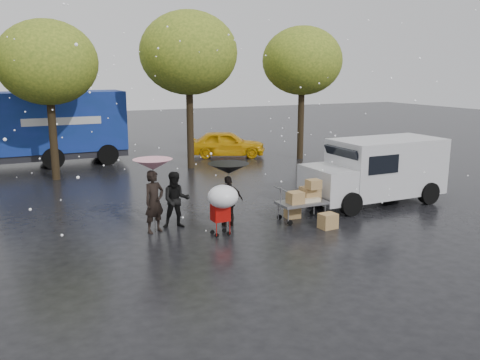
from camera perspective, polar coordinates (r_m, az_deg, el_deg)
name	(u,v)px	position (r m, az deg, el deg)	size (l,w,h in m)	color
ground	(230,237)	(14.08, -1.13, -6.44)	(90.00, 90.00, 0.00)	black
person_pink	(154,202)	(14.46, -9.61, -2.42)	(0.65, 0.43, 1.78)	black
person_middle	(176,200)	(14.79, -7.19, -2.24)	(0.81, 0.63, 1.66)	black
person_black	(229,201)	(14.85, -1.27, -2.41)	(0.88, 0.37, 1.51)	black
umbrella_pink	(153,165)	(14.24, -9.76, 1.71)	(1.10, 1.10, 2.10)	#4C4C4C
umbrella_black	(229,169)	(14.63, -1.29, 1.29)	(1.20, 1.20, 1.88)	#4C4C4C
vendor_cart	(304,197)	(15.60, 7.25, -1.88)	(1.52, 0.80, 1.27)	slate
shopping_cart	(223,199)	(13.83, -1.98, -2.18)	(0.84, 0.84, 1.46)	#A70D09
white_van	(377,169)	(18.07, 15.15, 1.15)	(4.91, 2.18, 2.20)	silver
blue_truck	(41,129)	(26.01, -21.42, 5.36)	(8.30, 2.60, 3.50)	navy
box_ground_near	(328,221)	(15.00, 9.84, -4.55)	(0.49, 0.39, 0.44)	olive
box_ground_far	(292,212)	(15.91, 5.91, -3.63)	(0.45, 0.35, 0.35)	olive
yellow_taxi	(226,144)	(26.89, -1.53, 4.10)	(1.63, 4.04, 1.38)	#E8A90C
tree_row	(123,57)	(22.72, -13.03, 13.26)	(21.60, 4.40, 7.12)	black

